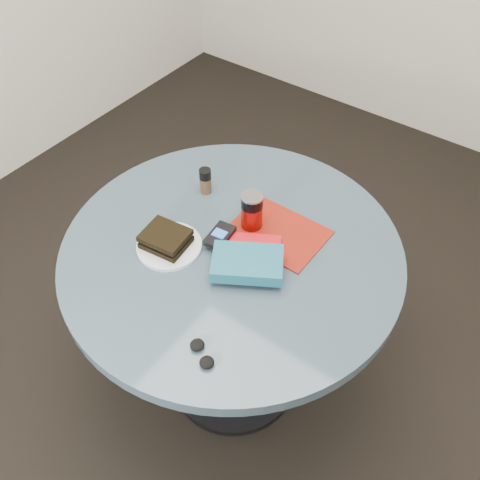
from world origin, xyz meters
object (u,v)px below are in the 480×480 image
Objects in this scene: sandwich at (166,239)px; headphones at (202,353)px; soda_can at (252,211)px; table at (232,283)px; mp3_player at (220,236)px; plate at (169,246)px; red_book at (249,250)px; novel at (247,263)px; pepper_grinder at (205,181)px; magazine at (278,232)px.

headphones is (0.31, -0.22, -0.02)m from sandwich.
soda_can is 1.24× the size of headphones.
table is 0.41m from headphones.
mp3_player is (0.11, 0.11, -0.01)m from sandwich.
plate reaches higher than table.
table is at bearing 164.62° from red_book.
sandwich is 0.25m from novel.
sandwich is at bearing -179.18° from red_book.
sandwich is at bearing -77.21° from pepper_grinder.
soda_can reaches higher than table.
red_book and headphones have the same top height.
novel is at bearing 102.96° from headphones.
red_book is (0.05, 0.01, 0.18)m from table.
mp3_player is at bearing 42.64° from sandwich.
soda_can is 0.47m from headphones.
magazine is 0.18m from mp3_player.
red_book is 0.10m from mp3_player.
table is at bearing -35.01° from pepper_grinder.
pepper_grinder is at bearing 102.79° from sandwich.
soda_can is 1.39× the size of pepper_grinder.
soda_can reaches higher than red_book.
magazine is 0.18m from novel.
plate is at bearing -178.76° from red_book.
sandwich reaches higher than plate.
sandwich is at bearing -161.88° from plate.
novel is (0.24, 0.06, 0.03)m from plate.
red_book is at bearing 106.71° from headphones.
plate is 2.16× the size of pepper_grinder.
novel is at bearing -19.63° from mp3_player.
table is at bearing 5.01° from mp3_player.
plate is 1.06× the size of red_book.
red_book is at bearing 90.43° from novel.
headphones is (0.10, -0.35, -0.00)m from red_book.
table is 0.23m from novel.
pepper_grinder is at bearing 127.50° from headphones.
novel is (0.10, -0.16, -0.02)m from soda_can.
sandwich is 1.56× the size of pepper_grinder.
table is at bearing 115.18° from headphones.
plate is 0.15m from mp3_player.
headphones is at bearing -103.01° from red_book.
red_book is 0.92× the size of novel.
mp3_player is 1.08× the size of headphones.
soda_can is at bearing 90.42° from novel.
table is 0.25m from soda_can.
red_book is at bearing 14.34° from table.
pepper_grinder is at bearing 138.50° from mp3_player.
red_book is 1.81× the size of headphones.
novel is 1.97× the size of headphones.
novel is at bearing -58.66° from soda_can.
novel reaches higher than plate.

